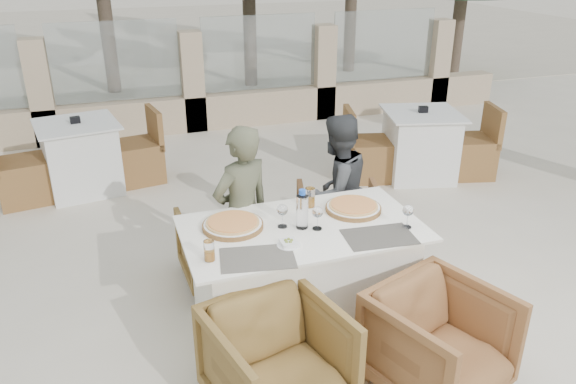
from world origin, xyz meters
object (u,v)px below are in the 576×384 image
object	(u,v)px
armchair_near_left	(278,363)
armchair_near_right	(439,342)
water_bottle	(302,209)
beer_glass_left	(209,251)
wine_glass_corner	(408,215)
beer_glass_right	(310,197)
wine_glass_centre	(282,214)
wine_glass_near	(318,217)
bg_table_a	(81,157)
pizza_left	(233,224)
olive_dish	(289,243)
pizza_right	(353,207)
bg_table_b	(420,145)
armchair_far_left	(220,246)
armchair_far_right	(339,225)
diner_right	(336,192)
dining_table	(302,276)
diner_left	(242,214)

from	to	relation	value
armchair_near_left	armchair_near_right	distance (m)	0.97
water_bottle	beer_glass_left	xyz separation A→B (m)	(-0.67, -0.22, -0.07)
wine_glass_corner	armchair_near_right	distance (m)	0.84
beer_glass_right	wine_glass_centre	bearing A→B (deg)	-140.41
wine_glass_near	bg_table_a	xyz separation A→B (m)	(-1.54, 3.03, -0.48)
pizza_left	olive_dish	bearing A→B (deg)	-51.83
beer_glass_right	pizza_right	bearing A→B (deg)	-30.93
bg_table_b	armchair_far_left	bearing A→B (deg)	-137.96
water_bottle	beer_glass_right	size ratio (longest dim) A/B	1.93
armchair_far_right	bg_table_b	bearing A→B (deg)	-122.91
diner_right	pizza_right	bearing A→B (deg)	58.33
beer_glass_left	armchair_far_right	world-z (taller)	beer_glass_left
pizza_right	wine_glass_corner	distance (m)	0.42
beer_glass_left	olive_dish	world-z (taller)	beer_glass_left
olive_dish	bg_table_b	world-z (taller)	olive_dish
armchair_far_left	bg_table_a	bearing A→B (deg)	-66.80
diner_right	wine_glass_near	bearing A→B (deg)	38.68
wine_glass_near	beer_glass_right	distance (m)	0.35
wine_glass_near	dining_table	bearing A→B (deg)	145.96
olive_dish	armchair_near_right	size ratio (longest dim) A/B	0.15
pizza_right	beer_glass_right	distance (m)	0.32
water_bottle	pizza_left	bearing A→B (deg)	161.60
beer_glass_right	wine_glass_near	bearing A→B (deg)	-102.68
dining_table	wine_glass_centre	bearing A→B (deg)	159.33
olive_dish	bg_table_a	size ratio (longest dim) A/B	0.07
pizza_right	armchair_far_left	bearing A→B (deg)	142.31
wine_glass_centre	beer_glass_right	size ratio (longest dim) A/B	1.29
pizza_left	armchair_near_left	world-z (taller)	pizza_left
armchair_near_left	bg_table_a	xyz separation A→B (m)	(-1.04, 3.70, 0.05)
armchair_far_right	diner_left	world-z (taller)	diner_left
dining_table	wine_glass_near	distance (m)	0.49
water_bottle	armchair_far_right	bearing A→B (deg)	50.39
beer_glass_right	armchair_far_right	world-z (taller)	beer_glass_right
wine_glass_near	wine_glass_corner	distance (m)	0.60
pizza_right	olive_dish	size ratio (longest dim) A/B	3.59
armchair_near_right	diner_right	xyz separation A→B (m)	(-0.00, 1.58, 0.32)
dining_table	bg_table_a	distance (m)	3.31
wine_glass_corner	olive_dish	size ratio (longest dim) A/B	1.67
wine_glass_near	armchair_far_left	xyz separation A→B (m)	(-0.50, 0.83, -0.58)
diner_left	wine_glass_corner	bearing A→B (deg)	119.75
wine_glass_near	beer_glass_right	size ratio (longest dim) A/B	1.29
bg_table_b	wine_glass_centre	bearing A→B (deg)	-123.73
bg_table_b	olive_dish	bearing A→B (deg)	-120.99
water_bottle	olive_dish	xyz separation A→B (m)	(-0.16, -0.20, -0.12)
bg_table_a	diner_right	bearing A→B (deg)	-57.93
beer_glass_left	diner_left	size ratio (longest dim) A/B	0.09
pizza_left	diner_left	size ratio (longest dim) A/B	0.30
beer_glass_left	bg_table_b	bearing A→B (deg)	39.39
wine_glass_near	beer_glass_left	distance (m)	0.77
pizza_left	diner_right	size ratio (longest dim) A/B	0.31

